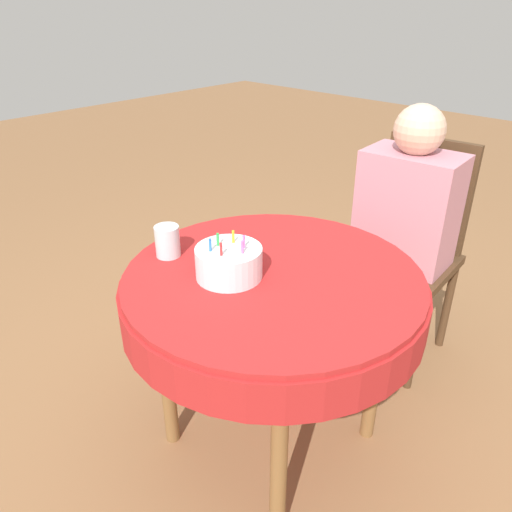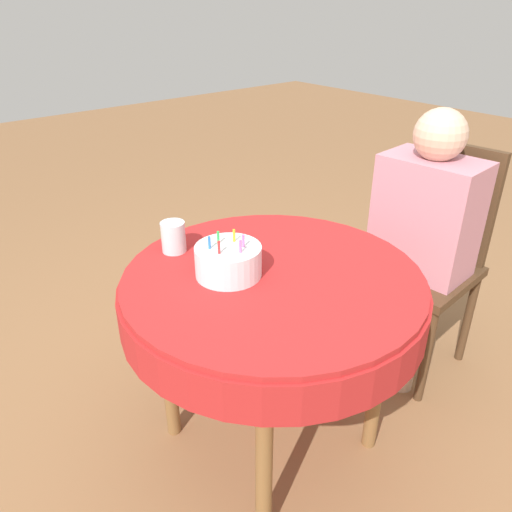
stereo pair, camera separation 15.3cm
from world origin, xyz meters
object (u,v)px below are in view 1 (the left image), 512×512
person (404,216)px  chair (409,244)px  drinking_glass (167,241)px  birthday_cake (229,262)px

person → chair: bearing=90.0°
chair → drinking_glass: 1.08m
chair → drinking_glass: (-0.38, -0.99, 0.24)m
person → birthday_cake: 0.86m
birthday_cake → chair: bearing=82.1°
person → drinking_glass: person is taller
drinking_glass → chair: bearing=69.1°
person → drinking_glass: bearing=-117.7°
chair → person: 0.19m
chair → drinking_glass: size_ratio=9.14×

